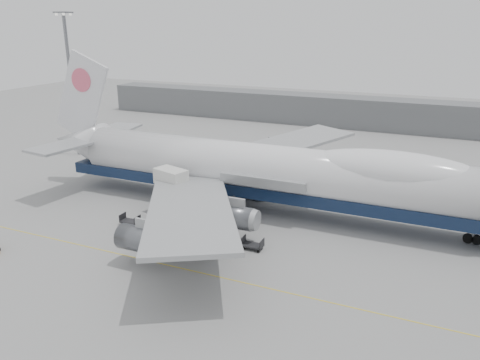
% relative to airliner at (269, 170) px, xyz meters
% --- Properties ---
extents(ground, '(260.00, 260.00, 0.00)m').
position_rel_airliner_xyz_m(ground, '(-0.64, -12.00, -5.62)').
color(ground, gray).
rests_on(ground, ground).
extents(apron_line, '(60.00, 0.15, 0.01)m').
position_rel_airliner_xyz_m(apron_line, '(-0.64, -18.00, -5.62)').
color(apron_line, gold).
rests_on(apron_line, ground).
extents(hangar, '(110.00, 8.00, 7.00)m').
position_rel_airliner_xyz_m(hangar, '(-10.64, 58.00, -2.12)').
color(hangar, slate).
rests_on(hangar, ground).
extents(floodlight_mast, '(2.40, 2.40, 25.43)m').
position_rel_airliner_xyz_m(floodlight_mast, '(-42.64, 12.00, 8.64)').
color(floodlight_mast, slate).
rests_on(floodlight_mast, ground).
extents(airliner, '(67.00, 55.30, 19.98)m').
position_rel_airliner_xyz_m(airliner, '(0.00, 0.00, 0.00)').
color(airliner, white).
rests_on(airliner, ground).
extents(catering_truck, '(4.96, 3.98, 6.00)m').
position_rel_airliner_xyz_m(catering_truck, '(-11.14, -5.84, -2.20)').
color(catering_truck, '#161D44').
rests_on(catering_truck, ground).
extents(traffic_cone, '(0.39, 0.39, 0.58)m').
position_rel_airliner_xyz_m(traffic_cone, '(-7.62, -17.91, -5.35)').
color(traffic_cone, '#FA470D').
rests_on(traffic_cone, ground).
extents(dolly_0, '(2.30, 1.35, 1.30)m').
position_rel_airliner_xyz_m(dolly_0, '(-13.96, -11.15, -5.09)').
color(dolly_0, '#2D2D30').
rests_on(dolly_0, ground).
extents(dolly_1, '(2.30, 1.35, 1.30)m').
position_rel_airliner_xyz_m(dolly_1, '(-9.90, -11.15, -5.09)').
color(dolly_1, '#2D2D30').
rests_on(dolly_1, ground).
extents(dolly_2, '(2.30, 1.35, 1.30)m').
position_rel_airliner_xyz_m(dolly_2, '(-5.84, -11.15, -5.09)').
color(dolly_2, '#2D2D30').
rests_on(dolly_2, ground).
extents(dolly_3, '(2.30, 1.35, 1.30)m').
position_rel_airliner_xyz_m(dolly_3, '(-1.79, -11.15, -5.09)').
color(dolly_3, '#2D2D30').
rests_on(dolly_3, ground).
extents(dolly_4, '(2.30, 1.35, 1.30)m').
position_rel_airliner_xyz_m(dolly_4, '(2.27, -11.15, -5.09)').
color(dolly_4, '#2D2D30').
rests_on(dolly_4, ground).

